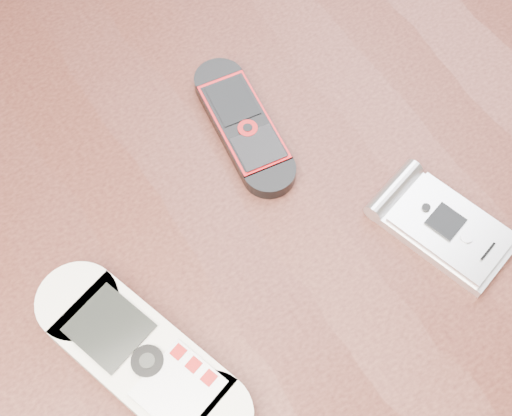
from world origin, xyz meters
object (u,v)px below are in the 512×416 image
object	(u,v)px
nokia_white	(142,358)
nokia_black_red	(243,125)
table	(251,271)
motorola_razr	(447,228)

from	to	relation	value
nokia_white	nokia_black_red	size ratio (longest dim) A/B	1.31
table	motorola_razr	bearing A→B (deg)	-38.15
nokia_black_red	table	bearing A→B (deg)	-110.89
table	nokia_white	distance (m)	0.18
nokia_white	motorola_razr	distance (m)	0.24
table	nokia_black_red	xyz separation A→B (m)	(0.04, 0.07, 0.11)
nokia_white	nokia_black_red	distance (m)	0.20
nokia_black_red	motorola_razr	xyz separation A→B (m)	(0.08, -0.16, 0.00)
table	nokia_white	bearing A→B (deg)	-156.20
nokia_black_red	motorola_razr	world-z (taller)	motorola_razr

